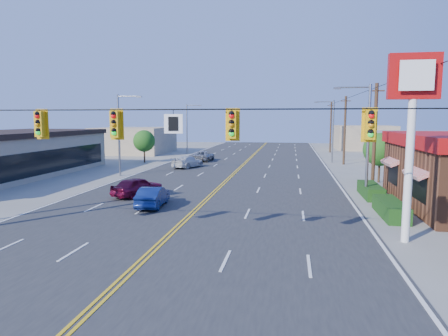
% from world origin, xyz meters
% --- Properties ---
extents(ground, '(160.00, 160.00, 0.00)m').
position_xyz_m(ground, '(0.00, 0.00, 0.00)').
color(ground, gray).
rests_on(ground, ground).
extents(road, '(20.00, 120.00, 0.06)m').
position_xyz_m(road, '(0.00, 20.00, 0.03)').
color(road, '#2D2D30').
rests_on(road, ground).
extents(signal_span, '(24.32, 0.34, 9.00)m').
position_xyz_m(signal_span, '(-0.12, 0.00, 4.89)').
color(signal_span, '#47301E').
rests_on(signal_span, ground).
extents(kfc_pylon, '(2.20, 0.36, 8.50)m').
position_xyz_m(kfc_pylon, '(11.00, 4.00, 6.04)').
color(kfc_pylon, white).
rests_on(kfc_pylon, ground).
extents(streetlight_se, '(2.55, 0.25, 8.00)m').
position_xyz_m(streetlight_se, '(10.79, 14.00, 4.51)').
color(streetlight_se, gray).
rests_on(streetlight_se, ground).
extents(streetlight_ne, '(2.55, 0.25, 8.00)m').
position_xyz_m(streetlight_ne, '(10.79, 38.00, 4.51)').
color(streetlight_ne, gray).
rests_on(streetlight_ne, ground).
extents(streetlight_sw, '(2.55, 0.25, 8.00)m').
position_xyz_m(streetlight_sw, '(-10.79, 22.00, 4.51)').
color(streetlight_sw, gray).
rests_on(streetlight_sw, ground).
extents(streetlight_nw, '(2.55, 0.25, 8.00)m').
position_xyz_m(streetlight_nw, '(-10.79, 48.00, 4.51)').
color(streetlight_nw, gray).
rests_on(streetlight_nw, ground).
extents(utility_pole_near, '(0.28, 0.28, 8.40)m').
position_xyz_m(utility_pole_near, '(12.20, 18.00, 4.20)').
color(utility_pole_near, '#47301E').
rests_on(utility_pole_near, ground).
extents(utility_pole_mid, '(0.28, 0.28, 8.40)m').
position_xyz_m(utility_pole_mid, '(12.20, 36.00, 4.20)').
color(utility_pole_mid, '#47301E').
rests_on(utility_pole_mid, ground).
extents(utility_pole_far, '(0.28, 0.28, 8.40)m').
position_xyz_m(utility_pole_far, '(12.20, 54.00, 4.20)').
color(utility_pole_far, '#47301E').
rests_on(utility_pole_far, ground).
extents(tree_kfc_rear, '(2.94, 2.94, 4.41)m').
position_xyz_m(tree_kfc_rear, '(13.50, 22.00, 2.93)').
color(tree_kfc_rear, '#47301E').
rests_on(tree_kfc_rear, ground).
extents(tree_west, '(2.80, 2.80, 4.20)m').
position_xyz_m(tree_west, '(-13.00, 34.00, 2.79)').
color(tree_west, '#47301E').
rests_on(tree_west, ground).
extents(bld_east_mid, '(12.00, 10.00, 4.00)m').
position_xyz_m(bld_east_mid, '(22.00, 40.00, 2.00)').
color(bld_east_mid, gray).
rests_on(bld_east_mid, ground).
extents(bld_west_far, '(11.00, 12.00, 4.20)m').
position_xyz_m(bld_west_far, '(-20.00, 48.00, 2.10)').
color(bld_west_far, tan).
rests_on(bld_west_far, ground).
extents(bld_east_far, '(10.00, 10.00, 4.40)m').
position_xyz_m(bld_east_far, '(19.00, 62.00, 2.20)').
color(bld_east_far, tan).
rests_on(bld_east_far, ground).
extents(car_magenta, '(3.21, 4.42, 1.40)m').
position_xyz_m(car_magenta, '(-5.23, 12.11, 0.70)').
color(car_magenta, maroon).
rests_on(car_magenta, ground).
extents(car_blue, '(1.71, 4.03, 1.29)m').
position_xyz_m(car_blue, '(-2.94, 8.96, 0.65)').
color(car_blue, navy).
rests_on(car_blue, ground).
extents(car_white, '(3.35, 5.00, 1.35)m').
position_xyz_m(car_white, '(-5.96, 29.22, 0.67)').
color(car_white, silver).
rests_on(car_white, ground).
extents(car_silver, '(2.34, 4.82, 1.32)m').
position_xyz_m(car_silver, '(-5.78, 36.74, 0.66)').
color(car_silver, '#97979B').
rests_on(car_silver, ground).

